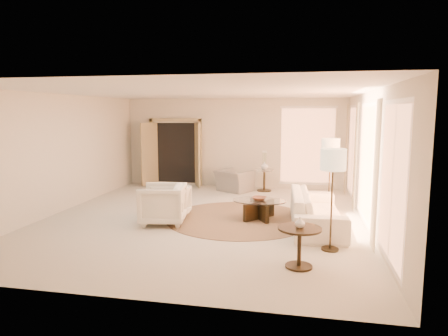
% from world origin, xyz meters
% --- Properties ---
extents(room, '(7.04, 8.04, 2.83)m').
position_xyz_m(room, '(0.00, 0.00, 1.40)').
color(room, beige).
rests_on(room, ground).
extents(windows_right, '(0.10, 6.40, 2.40)m').
position_xyz_m(windows_right, '(3.45, 0.10, 1.35)').
color(windows_right, '#FE9D65').
rests_on(windows_right, room).
extents(window_back_corner, '(1.70, 0.10, 2.40)m').
position_xyz_m(window_back_corner, '(2.30, 3.95, 1.35)').
color(window_back_corner, '#FE9D65').
rests_on(window_back_corner, room).
extents(curtains_right, '(0.06, 5.20, 2.60)m').
position_xyz_m(curtains_right, '(3.40, 1.00, 1.30)').
color(curtains_right, tan).
rests_on(curtains_right, room).
extents(french_doors, '(1.95, 0.66, 2.16)m').
position_xyz_m(french_doors, '(-1.90, 3.82, 1.07)').
color(french_doors, tan).
rests_on(french_doors, room).
extents(area_rug, '(3.89, 3.89, 0.01)m').
position_xyz_m(area_rug, '(0.79, 0.13, 0.01)').
color(area_rug, '#463120').
rests_on(area_rug, room).
extents(sofa, '(1.13, 2.58, 0.74)m').
position_xyz_m(sofa, '(2.47, -0.22, 0.37)').
color(sofa, white).
rests_on(sofa, room).
extents(armchair_left, '(0.71, 0.76, 0.77)m').
position_xyz_m(armchair_left, '(-0.74, -0.03, 0.38)').
color(armchair_left, white).
rests_on(armchair_left, room).
extents(armchair_right, '(0.98, 1.03, 0.93)m').
position_xyz_m(armchair_right, '(-0.74, -0.58, 0.47)').
color(armchair_right, white).
rests_on(armchair_right, room).
extents(accent_chair, '(1.17, 1.04, 0.85)m').
position_xyz_m(accent_chair, '(0.15, 3.21, 0.43)').
color(accent_chair, gray).
rests_on(accent_chair, room).
extents(coffee_table, '(1.28, 1.28, 0.43)m').
position_xyz_m(coffee_table, '(1.25, 0.16, 0.27)').
color(coffee_table, black).
rests_on(coffee_table, room).
extents(end_table, '(0.67, 0.67, 0.63)m').
position_xyz_m(end_table, '(2.15, -2.50, 0.43)').
color(end_table, black).
rests_on(end_table, room).
extents(side_table, '(0.57, 0.57, 0.66)m').
position_xyz_m(side_table, '(1.04, 3.40, 0.40)').
color(side_table, '#30281A').
rests_on(side_table, room).
extents(floor_lamp_near, '(0.43, 0.43, 1.76)m').
position_xyz_m(floor_lamp_near, '(2.80, 1.17, 1.50)').
color(floor_lamp_near, '#30281A').
rests_on(floor_lamp_near, room).
extents(floor_lamp_far, '(0.43, 0.43, 1.76)m').
position_xyz_m(floor_lamp_far, '(2.67, -1.60, 1.50)').
color(floor_lamp_far, '#30281A').
rests_on(floor_lamp_far, room).
extents(bowl, '(0.36, 0.36, 0.08)m').
position_xyz_m(bowl, '(1.25, 0.16, 0.47)').
color(bowl, brown).
rests_on(bowl, coffee_table).
extents(end_vase, '(0.20, 0.20, 0.16)m').
position_xyz_m(end_vase, '(2.15, -2.50, 0.71)').
color(end_vase, white).
rests_on(end_vase, end_table).
extents(side_vase, '(0.28, 0.28, 0.24)m').
position_xyz_m(side_vase, '(1.04, 3.40, 0.77)').
color(side_vase, white).
rests_on(side_vase, side_table).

